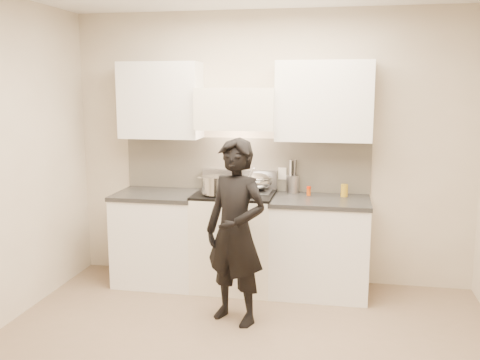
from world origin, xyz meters
name	(u,v)px	position (x,y,z in m)	size (l,w,h in m)	color
ground_plane	(237,359)	(0.00, 0.00, 0.00)	(4.00, 4.00, 0.00)	#836A56
room_shell	(239,136)	(-0.06, 0.37, 1.60)	(4.04, 3.54, 2.70)	beige
stove	(235,240)	(-0.30, 1.42, 0.47)	(0.76, 0.65, 0.96)	white
counter_right	(320,246)	(0.53, 1.43, 0.46)	(0.92, 0.67, 0.92)	white
counter_left	(159,237)	(-1.08, 1.43, 0.46)	(0.82, 0.67, 0.92)	white
wok	(257,181)	(-0.10, 1.56, 1.04)	(0.31, 0.38, 0.25)	#AEAEAE
stock_pot	(215,185)	(-0.46, 1.28, 1.04)	(0.35, 0.30, 0.17)	#AEAEAE
utensil_crock	(293,183)	(0.24, 1.67, 1.02)	(0.12, 0.12, 0.33)	#A09FA7
spice_jar	(309,191)	(0.41, 1.55, 0.97)	(0.04, 0.04, 0.09)	#C2470A
oil_glass	(344,190)	(0.75, 1.57, 0.98)	(0.07, 0.07, 0.12)	#B58B1D
person	(236,232)	(-0.13, 0.64, 0.78)	(0.57, 0.37, 1.55)	black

